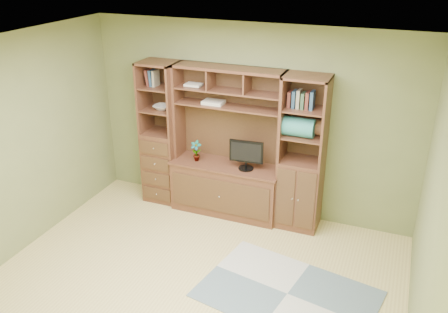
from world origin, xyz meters
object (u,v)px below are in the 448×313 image
at_px(right_tower, 302,155).
at_px(monitor, 246,150).
at_px(left_tower, 161,133).
at_px(center_hutch, 226,144).

height_order(right_tower, monitor, right_tower).
xyz_separation_m(left_tower, right_tower, (2.02, 0.00, 0.00)).
relative_size(center_hutch, right_tower, 1.00).
xyz_separation_m(center_hutch, left_tower, (-1.00, 0.04, 0.00)).
bearing_deg(monitor, left_tower, 172.25).
distance_m(left_tower, monitor, 1.30).
relative_size(left_tower, monitor, 3.68).
bearing_deg(center_hutch, right_tower, 2.23).
relative_size(center_hutch, monitor, 3.68).
distance_m(left_tower, right_tower, 2.02).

